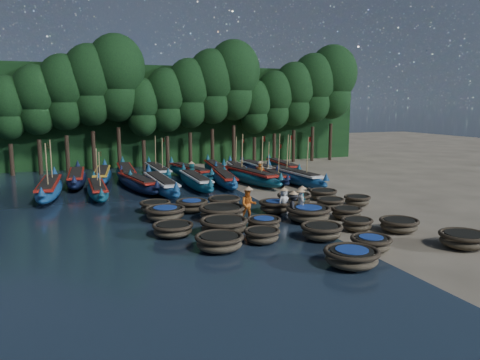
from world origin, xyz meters
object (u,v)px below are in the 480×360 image
object	(u,v)px
coracle_15	(165,213)
coracle_19	(357,200)
coracle_11	(224,226)
coracle_12	(264,223)
long_boat_3	(161,184)
coracle_9	(399,225)
long_boat_6	(249,176)
coracle_16	(222,212)
long_boat_7	(272,176)
long_boat_14	(215,169)
coracle_23	(294,199)
long_boat_15	(237,169)
long_boat_2	(138,183)
fisherman_6	(260,171)
fisherman_2	(248,204)
coracle_6	(262,235)
coracle_14	(347,212)
long_boat_1	(98,190)
coracle_21	(192,205)
long_boat_10	(102,175)
fisherman_1	(302,199)
coracle_10	(173,229)
coracle_18	(330,203)
long_boat_5	(224,178)
long_boat_4	(196,181)
fisherman_5	(192,172)
fisherman_4	(301,203)
fisherman_0	(284,201)
long_boat_17	(283,167)
coracle_2	(352,257)
long_boat_11	(126,173)
long_boat_8	(294,177)
coracle_13	(309,213)
long_boat_12	(158,171)
coracle_17	(276,206)
long_boat_0	(49,188)
coracle_3	(371,243)
fisherman_3	(294,206)
coracle_5	(219,242)
coracle_4	(463,239)
coracle_22	(224,202)

from	to	relation	value
coracle_15	coracle_19	size ratio (longest dim) A/B	1.41
coracle_11	coracle_12	bearing A→B (deg)	2.66
coracle_11	long_boat_3	size ratio (longest dim) A/B	0.26
coracle_9	long_boat_6	xyz separation A→B (m)	(-1.64, 15.62, 0.24)
coracle_16	long_boat_7	distance (m)	13.04
long_boat_14	coracle_15	bearing A→B (deg)	-110.16
coracle_23	long_boat_15	bearing A→B (deg)	85.27
coracle_15	long_boat_2	size ratio (longest dim) A/B	0.28
long_boat_15	long_boat_7	bearing A→B (deg)	-63.55
fisherman_6	long_boat_14	bearing A→B (deg)	-31.34
coracle_9	long_boat_14	xyz separation A→B (m)	(-2.68, 21.15, 0.17)
coracle_19	fisherman_2	distance (m)	7.82
coracle_6	coracle_14	xyz separation A→B (m)	(6.15, 2.45, -0.00)
long_boat_1	coracle_21	bearing A→B (deg)	-54.28
coracle_12	long_boat_10	distance (m)	19.05
long_boat_1	long_boat_10	distance (m)	6.21
fisherman_1	coracle_21	bearing A→B (deg)	76.58
coracle_10	coracle_14	size ratio (longest dim) A/B	1.21
coracle_18	long_boat_5	world-z (taller)	long_boat_5
long_boat_4	fisherman_2	distance (m)	10.50
long_boat_10	fisherman_5	xyz separation A→B (m)	(6.71, -2.73, 0.29)
coracle_18	long_boat_14	xyz separation A→B (m)	(-2.14, 15.64, 0.16)
fisherman_4	long_boat_3	bearing A→B (deg)	-139.90
coracle_12	fisherman_1	xyz separation A→B (m)	(3.43, 2.35, 0.52)
long_boat_2	long_boat_3	distance (m)	2.05
coracle_12	coracle_16	xyz separation A→B (m)	(-1.33, 2.60, 0.09)
fisherman_1	fisherman_2	world-z (taller)	fisherman_2
coracle_19	fisherman_0	distance (m)	5.35
coracle_21	long_boat_17	size ratio (longest dim) A/B	0.27
coracle_9	coracle_10	bearing A→B (deg)	163.17
coracle_2	long_boat_11	distance (m)	25.13
coracle_16	long_boat_8	world-z (taller)	long_boat_8
coracle_13	long_boat_12	distance (m)	18.55
coracle_17	long_boat_6	size ratio (longest dim) A/B	0.25
coracle_13	fisherman_2	size ratio (longest dim) A/B	1.24
coracle_21	coracle_10	bearing A→B (deg)	-115.51
long_boat_0	long_boat_11	distance (m)	8.06
coracle_3	long_boat_17	bearing A→B (deg)	73.22
coracle_6	long_boat_7	size ratio (longest dim) A/B	0.24
long_boat_2	fisherman_3	xyz separation A→B (m)	(6.44, -12.12, 0.27)
coracle_5	coracle_9	world-z (taller)	coracle_5
coracle_2	long_boat_11	bearing A→B (deg)	102.28
long_boat_7	coracle_14	bearing A→B (deg)	-90.28
long_boat_15	long_boat_17	world-z (taller)	long_boat_17
long_boat_11	coracle_4	bearing A→B (deg)	-61.65
coracle_22	long_boat_11	xyz separation A→B (m)	(-4.09, 13.08, 0.20)
coracle_6	fisherman_6	size ratio (longest dim) A/B	1.01
long_boat_1	fisherman_2	distance (m)	12.06
fisherman_3	fisherman_0	bearing A→B (deg)	12.85
fisherman_1	long_boat_5	bearing A→B (deg)	17.76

